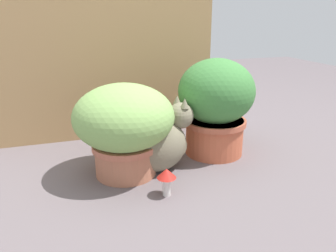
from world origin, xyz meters
TOP-DOWN VIEW (x-y plane):
  - ground_plane at (0.00, 0.00)m, footprint 6.00×6.00m
  - cardboard_backdrop at (-0.04, 0.48)m, footprint 1.18×0.03m
  - grass_planter at (-0.02, 0.01)m, footprint 0.40×0.40m
  - leafy_planter at (0.42, 0.10)m, footprint 0.35×0.35m
  - cat at (0.13, 0.01)m, footprint 0.39×0.22m
  - mushroom_ornament_red at (0.09, -0.21)m, footprint 0.07×0.07m

SIDE VIEW (x-z plane):
  - ground_plane at x=0.00m, z-range 0.00..0.00m
  - mushroom_ornament_red at x=0.09m, z-range 0.02..0.13m
  - cat at x=0.13m, z-range -0.04..0.28m
  - grass_planter at x=-0.02m, z-range 0.03..0.40m
  - leafy_planter at x=0.42m, z-range 0.02..0.46m
  - cardboard_backdrop at x=-0.04m, z-range 0.00..0.86m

